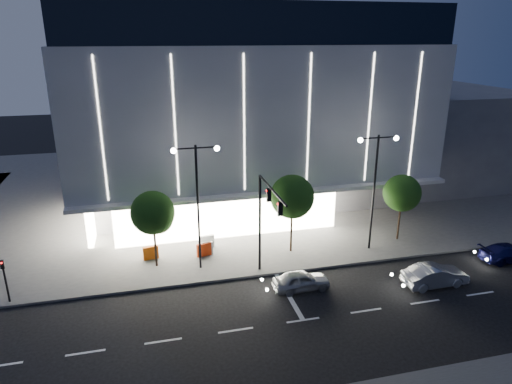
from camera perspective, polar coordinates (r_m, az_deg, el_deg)
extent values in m
plane|color=black|center=(28.34, 0.92, -14.60)|extent=(160.00, 160.00, 0.00)
cube|color=#474747|center=(50.57, -0.52, 1.03)|extent=(70.00, 40.00, 0.15)
cube|color=#4C4C51|center=(49.60, -2.78, 2.98)|extent=(28.00, 21.00, 4.00)
cube|color=#929297|center=(46.13, -2.43, 11.29)|extent=(30.00, 25.00, 11.00)
cube|color=black|center=(45.72, -2.56, 20.02)|extent=(29.40, 24.50, 3.00)
cube|color=white|center=(36.70, -3.32, -2.92)|extent=(18.00, 0.40, 3.60)
cube|color=white|center=(41.42, -19.59, -1.43)|extent=(0.40, 10.00, 3.60)
cube|color=#929297|center=(35.68, 1.65, 0.06)|extent=(30.00, 2.00, 0.30)
cube|color=white|center=(34.10, 1.84, 8.55)|extent=(24.00, 0.06, 10.00)
cube|color=#4C4C51|center=(57.74, 20.36, 7.17)|extent=(16.00, 20.00, 10.00)
cylinder|color=black|center=(30.99, 0.48, -4.14)|extent=(0.18, 0.18, 7.00)
cylinder|color=black|center=(27.13, 2.02, 0.32)|extent=(0.14, 5.80, 0.14)
cube|color=black|center=(27.96, 1.61, -0.40)|extent=(0.28, 0.18, 0.85)
cube|color=black|center=(25.80, 3.03, -2.12)|extent=(0.28, 0.18, 0.85)
sphere|color=#FF0C0C|center=(27.83, 1.38, 0.17)|extent=(0.14, 0.14, 0.14)
cylinder|color=black|center=(31.05, -7.24, -2.26)|extent=(0.16, 0.16, 9.00)
cylinder|color=black|center=(29.71, -8.93, 5.38)|extent=(1.40, 0.10, 0.10)
cylinder|color=black|center=(29.86, -6.24, 5.56)|extent=(1.40, 0.10, 0.10)
sphere|color=white|center=(29.69, -10.27, 5.09)|extent=(0.36, 0.36, 0.36)
sphere|color=white|center=(29.98, -4.91, 5.46)|extent=(0.36, 0.36, 0.36)
cylinder|color=black|center=(34.83, 14.48, -0.35)|extent=(0.16, 0.16, 9.00)
cylinder|color=black|center=(33.37, 14.02, 6.54)|extent=(1.40, 0.10, 0.10)
cylinder|color=black|center=(34.04, 16.12, 6.59)|extent=(1.40, 0.10, 0.10)
sphere|color=white|center=(33.08, 12.92, 6.34)|extent=(0.36, 0.36, 0.36)
sphere|color=white|center=(34.41, 17.13, 6.46)|extent=(0.36, 0.36, 0.36)
cylinder|color=black|center=(32.04, -28.79, -9.84)|extent=(0.12, 0.12, 3.00)
cube|color=black|center=(31.52, -29.13, -7.91)|extent=(0.22, 0.16, 0.55)
sphere|color=#FF0C0C|center=(31.37, -29.23, -7.75)|extent=(0.10, 0.10, 0.10)
cylinder|color=black|center=(32.84, -12.50, -6.31)|extent=(0.16, 0.16, 3.78)
sphere|color=#16360E|center=(31.94, -12.79, -2.54)|extent=(3.02, 3.02, 3.02)
sphere|color=#16360E|center=(32.32, -12.20, -3.26)|extent=(2.16, 2.16, 2.16)
sphere|color=#16360E|center=(31.92, -13.19, -3.21)|extent=(1.94, 1.94, 1.94)
cylinder|color=black|center=(34.30, 4.44, -4.51)|extent=(0.16, 0.16, 4.06)
sphere|color=#16360E|center=(33.38, 4.55, -0.58)|extent=(3.25, 3.25, 3.25)
sphere|color=#16360E|center=(33.85, 4.90, -1.36)|extent=(2.32, 2.32, 2.32)
sphere|color=#16360E|center=(33.29, 4.20, -1.27)|extent=(2.09, 2.09, 2.09)
cylinder|color=black|center=(38.01, 17.46, -3.31)|extent=(0.16, 0.16, 3.64)
sphere|color=#16360E|center=(37.25, 17.79, -0.12)|extent=(2.91, 2.91, 2.91)
sphere|color=#16360E|center=(37.73, 17.95, -0.74)|extent=(2.08, 2.08, 2.08)
sphere|color=#16360E|center=(37.10, 17.53, -0.68)|extent=(1.87, 1.87, 1.87)
imported|color=#979A9E|center=(30.21, 5.67, -10.96)|extent=(3.81, 1.62, 1.29)
imported|color=#A7AAAF|center=(32.67, 21.46, -9.71)|extent=(4.39, 1.61, 1.43)
imported|color=#151651|center=(38.39, 29.05, -6.64)|extent=(4.42, 1.92, 1.27)
cube|color=#D7540B|center=(34.42, -13.01, -7.42)|extent=(1.12, 0.40, 1.00)
cube|color=silver|center=(35.46, -6.13, -6.19)|extent=(1.13, 0.42, 1.00)
cube|color=red|center=(34.25, -6.52, -7.17)|extent=(1.13, 0.51, 1.00)
cube|color=silver|center=(34.35, -6.33, -7.07)|extent=(1.12, 0.41, 1.00)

